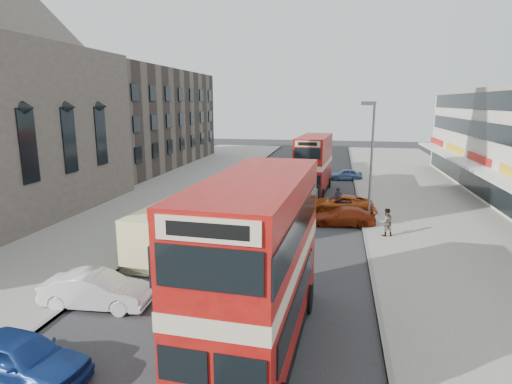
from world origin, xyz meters
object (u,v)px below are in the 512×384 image
Objects in this scene: car_right_a at (343,216)px; car_right_b at (341,204)px; bus_main at (257,264)px; car_right_c at (346,174)px; cyclist at (338,205)px; coach at (187,221)px; pedestrian_near at (386,222)px; street_lamp at (371,151)px; car_left_front at (97,290)px; car_left_near at (20,358)px; bus_second at (314,164)px.

car_right_a is 3.43m from car_right_b.
car_right_c is at bearing -92.87° from bus_main.
bus_main is 5.24× the size of cyclist.
coach is 11.85m from pedestrian_near.
street_lamp is 15.45m from car_right_c.
coach is at bearing -58.35° from car_right_a.
car_right_a is (-1.72, -2.43, -4.17)m from street_lamp.
pedestrian_near reaches higher than car_right_b.
bus_main reaches higher than car_left_front.
bus_main reaches higher than car_left_near.
bus_second is 2.65× the size of car_right_c.
cyclist is at bearing -9.78° from car_right_c.
car_right_b is at bearing 65.18° from cyclist.
car_right_b is 1.35× the size of car_right_c.
car_right_a is at bearing -125.38° from street_lamp.
street_lamp reaches higher than car_left_front.
coach reaches higher than cyclist.
car_right_b is (2.48, -6.83, -1.96)m from bus_second.
cyclist reaches higher than pedestrian_near.
car_right_c is (3.28, 32.43, -2.38)m from bus_main.
cyclist is (-2.09, 0.52, -4.11)m from street_lamp.
street_lamp is at bearing 123.63° from bus_second.
car_right_c is 1.75× the size of cyclist.
car_left_near is at bearing 27.61° from bus_main.
bus_second is at bearing 107.57° from cyclist.
cyclist reaches higher than car_left_front.
bus_main reaches higher than cyclist.
street_lamp reaches higher than car_right_b.
bus_second is at bearing -160.39° from car_right_b.
car_right_a is at bearing -97.96° from bus_main.
coach is 2.13× the size of car_right_b.
coach is at bearing -28.11° from car_right_c.
coach is 7.64m from car_left_front.
pedestrian_near is at bearing -109.79° from bus_main.
bus_second is 0.92× the size of coach.
car_right_a is (9.45, 18.20, -0.12)m from car_left_near.
car_left_front reaches higher than car_right_c.
car_left_front is 19.54m from car_right_b.
car_left_near is (-0.74, -12.15, -0.79)m from coach.
bus_second reaches higher than pedestrian_near.
car_left_near is 36.77m from car_right_c.
bus_main is at bearing 46.72° from pedestrian_near.
bus_second is 2.11× the size of car_left_front.
street_lamp is 4.64m from cyclist.
pedestrian_near is (5.13, -12.49, -1.60)m from bus_second.
bus_second reaches higher than car_right_b.
car_left_near is at bearing 32.61° from pedestrian_near.
cyclist is at bearing -95.08° from bus_main.
car_left_near reaches higher than car_right_a.
coach is at bearing 2.92° from car_left_near.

